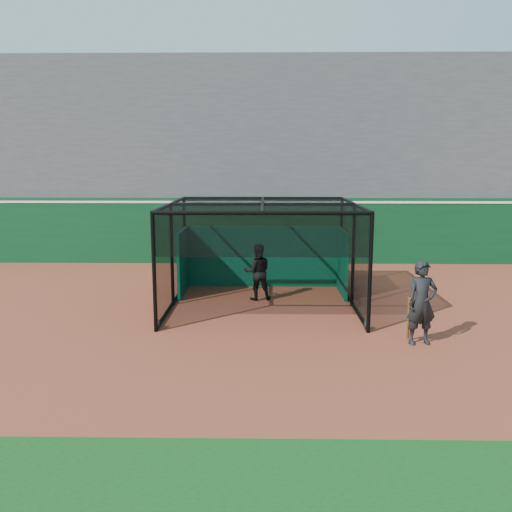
{
  "coord_description": "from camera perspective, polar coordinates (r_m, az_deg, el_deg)",
  "views": [
    {
      "loc": [
        0.34,
        -12.09,
        3.89
      ],
      "look_at": [
        0.11,
        2.0,
        1.4
      ],
      "focal_mm": 38.0,
      "sensor_mm": 36.0,
      "label": 1
    }
  ],
  "objects": [
    {
      "name": "on_deck_player",
      "position": [
        12.07,
        17.05,
        -4.75
      ],
      "size": [
        0.73,
        0.54,
        1.81
      ],
      "color": "black",
      "rests_on": "ground"
    },
    {
      "name": "batter",
      "position": [
        15.25,
        0.16,
        -1.68
      ],
      "size": [
        0.86,
        0.71,
        1.59
      ],
      "primitive_type": "imported",
      "rotation": [
        0.0,
        0.0,
        3.29
      ],
      "color": "black",
      "rests_on": "ground"
    },
    {
      "name": "batting_cage",
      "position": [
        14.56,
        0.67,
        0.06
      ],
      "size": [
        4.97,
        4.82,
        2.75
      ],
      "color": "black",
      "rests_on": "ground"
    },
    {
      "name": "ground",
      "position": [
        12.71,
        -0.64,
        -7.81
      ],
      "size": [
        120.0,
        120.0,
        0.0
      ],
      "primitive_type": "plane",
      "color": "brown",
      "rests_on": "ground"
    },
    {
      "name": "outfield_wall",
      "position": [
        20.76,
        -0.0,
        2.82
      ],
      "size": [
        50.0,
        0.5,
        2.5
      ],
      "color": "#0A3A1A",
      "rests_on": "ground"
    },
    {
      "name": "grandstand",
      "position": [
        24.37,
        0.15,
        11.4
      ],
      "size": [
        50.0,
        7.85,
        8.95
      ],
      "color": "#4C4C4F",
      "rests_on": "ground"
    }
  ]
}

